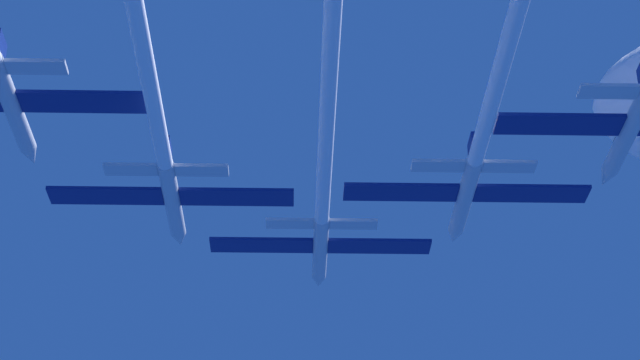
# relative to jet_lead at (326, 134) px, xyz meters

# --- Properties ---
(jet_lead) EXTENTS (20.97, 72.41, 3.47)m
(jet_lead) POSITION_rel_jet_lead_xyz_m (0.00, 0.00, 0.00)
(jet_lead) COLOR silver
(jet_left_wing) EXTENTS (20.97, 71.65, 3.47)m
(jet_left_wing) POSITION_rel_jet_lead_xyz_m (-13.04, -11.58, -1.03)
(jet_left_wing) COLOR silver
(jet_right_wing) EXTENTS (20.97, 65.28, 3.47)m
(jet_right_wing) POSITION_rel_jet_lead_xyz_m (12.18, -9.58, -0.85)
(jet_right_wing) COLOR silver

